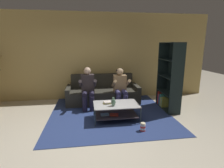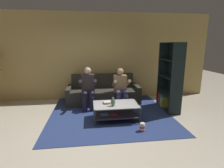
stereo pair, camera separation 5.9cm
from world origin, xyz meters
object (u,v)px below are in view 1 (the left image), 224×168
at_px(couch, 103,93).
at_px(popcorn_tub, 143,127).
at_px(book_stack, 107,102).
at_px(person_seated_left, 88,87).
at_px(bookshelf, 169,83).
at_px(person_seated_right, 120,86).
at_px(coffee_table, 116,109).
at_px(vase, 113,102).

xyz_separation_m(couch, popcorn_tub, (0.68, -2.12, -0.19)).
bearing_deg(book_stack, person_seated_left, 118.76).
relative_size(bookshelf, popcorn_tub, 9.31).
distance_m(couch, person_seated_right, 0.79).
bearing_deg(person_seated_right, bookshelf, -12.08).
distance_m(person_seated_left, bookshelf, 2.38).
xyz_separation_m(couch, person_seated_right, (0.48, -0.52, 0.34)).
xyz_separation_m(person_seated_right, popcorn_tub, (0.20, -1.60, -0.54)).
distance_m(person_seated_left, popcorn_tub, 2.06).
distance_m(person_seated_right, popcorn_tub, 1.70).
bearing_deg(couch, person_seated_right, -46.82).
relative_size(couch, book_stack, 11.30).
distance_m(bookshelf, popcorn_tub, 1.89).
bearing_deg(coffee_table, person_seated_right, 72.30).
distance_m(couch, coffee_table, 1.45).
relative_size(coffee_table, popcorn_tub, 5.38).
relative_size(couch, person_seated_left, 1.91).
height_order(couch, coffee_table, couch).
distance_m(coffee_table, popcorn_tub, 0.86).
distance_m(person_seated_right, coffee_table, 1.04).
xyz_separation_m(vase, book_stack, (-0.12, 0.20, -0.08)).
height_order(book_stack, popcorn_tub, book_stack).
xyz_separation_m(couch, person_seated_left, (-0.48, -0.51, 0.36)).
relative_size(book_stack, popcorn_tub, 0.99).
bearing_deg(coffee_table, bookshelf, 20.33).
xyz_separation_m(person_seated_right, vase, (-0.37, -1.05, -0.12)).
relative_size(person_seated_left, bookshelf, 0.63).
relative_size(couch, popcorn_tub, 11.23).
height_order(coffee_table, popcorn_tub, coffee_table).
bearing_deg(popcorn_tub, bookshelf, 47.49).
bearing_deg(bookshelf, popcorn_tub, -132.51).
distance_m(vase, popcorn_tub, 0.90).
distance_m(vase, bookshelf, 1.94).
distance_m(couch, popcorn_tub, 2.23).
distance_m(couch, bookshelf, 2.10).
distance_m(book_stack, popcorn_tub, 1.08).
height_order(person_seated_left, bookshelf, bookshelf).
height_order(coffee_table, book_stack, book_stack).
bearing_deg(person_seated_right, person_seated_left, 179.76).
bearing_deg(book_stack, vase, -58.35).
height_order(couch, person_seated_left, person_seated_left).
bearing_deg(bookshelf, book_stack, -163.71).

